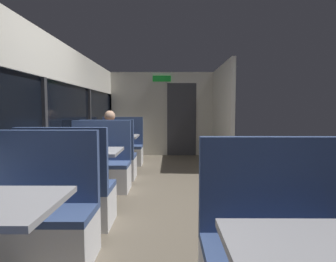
# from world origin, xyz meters

# --- Properties ---
(ground_plane) EXTENTS (3.30, 9.20, 0.02)m
(ground_plane) POSITION_xyz_m (0.00, 0.00, -0.01)
(ground_plane) COLOR #665B4C
(carriage_window_panel_left) EXTENTS (0.09, 8.48, 2.30)m
(carriage_window_panel_left) POSITION_xyz_m (-1.45, 0.00, 1.11)
(carriage_window_panel_left) COLOR beige
(carriage_window_panel_left) RESTS_ON ground_plane
(carriage_end_bulkhead) EXTENTS (2.90, 0.11, 2.30)m
(carriage_end_bulkhead) POSITION_xyz_m (0.06, 4.19, 1.14)
(carriage_end_bulkhead) COLOR beige
(carriage_end_bulkhead) RESTS_ON ground_plane
(carriage_aisle_panel_right) EXTENTS (0.08, 2.40, 2.30)m
(carriage_aisle_panel_right) POSITION_xyz_m (1.45, 3.00, 1.15)
(carriage_aisle_panel_right) COLOR beige
(carriage_aisle_panel_right) RESTS_ON ground_plane
(bench_near_window_facing_entry) EXTENTS (0.95, 0.50, 1.10)m
(bench_near_window_facing_entry) POSITION_xyz_m (-0.89, -1.39, 0.33)
(bench_near_window_facing_entry) COLOR silver
(bench_near_window_facing_entry) RESTS_ON ground_plane
(dining_table_mid_window) EXTENTS (0.90, 0.70, 0.74)m
(dining_table_mid_window) POSITION_xyz_m (-0.89, 0.02, 0.64)
(dining_table_mid_window) COLOR #9E9EA3
(dining_table_mid_window) RESTS_ON ground_plane
(bench_mid_window_facing_end) EXTENTS (0.95, 0.50, 1.10)m
(bench_mid_window_facing_end) POSITION_xyz_m (-0.89, -0.68, 0.33)
(bench_mid_window_facing_end) COLOR silver
(bench_mid_window_facing_end) RESTS_ON ground_plane
(bench_mid_window_facing_entry) EXTENTS (0.95, 0.50, 1.10)m
(bench_mid_window_facing_entry) POSITION_xyz_m (-0.89, 0.72, 0.33)
(bench_mid_window_facing_entry) COLOR silver
(bench_mid_window_facing_entry) RESTS_ON ground_plane
(dining_table_far_window) EXTENTS (0.90, 0.70, 0.74)m
(dining_table_far_window) POSITION_xyz_m (-0.89, 2.13, 0.64)
(dining_table_far_window) COLOR #9E9EA3
(dining_table_far_window) RESTS_ON ground_plane
(bench_far_window_facing_end) EXTENTS (0.95, 0.50, 1.10)m
(bench_far_window_facing_end) POSITION_xyz_m (-0.89, 1.43, 0.33)
(bench_far_window_facing_end) COLOR silver
(bench_far_window_facing_end) RESTS_ON ground_plane
(bench_far_window_facing_entry) EXTENTS (0.95, 0.50, 1.10)m
(bench_far_window_facing_entry) POSITION_xyz_m (-0.89, 2.83, 0.33)
(bench_far_window_facing_entry) COLOR silver
(bench_far_window_facing_entry) RESTS_ON ground_plane
(bench_front_aisle_facing_entry) EXTENTS (0.95, 0.50, 1.10)m
(bench_front_aisle_facing_entry) POSITION_xyz_m (0.89, -1.99, 0.33)
(bench_front_aisle_facing_entry) COLOR silver
(bench_front_aisle_facing_entry) RESTS_ON ground_plane
(seated_passenger) EXTENTS (0.47, 0.55, 1.26)m
(seated_passenger) POSITION_xyz_m (-0.89, 1.50, 0.54)
(seated_passenger) COLOR #26262D
(seated_passenger) RESTS_ON ground_plane
(coffee_cup_primary) EXTENTS (0.07, 0.07, 0.09)m
(coffee_cup_primary) POSITION_xyz_m (-1.02, 0.17, 0.79)
(coffee_cup_primary) COLOR white
(coffee_cup_primary) RESTS_ON dining_table_mid_window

